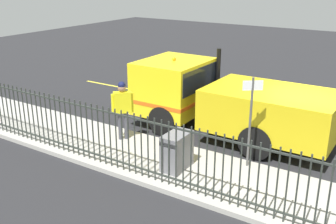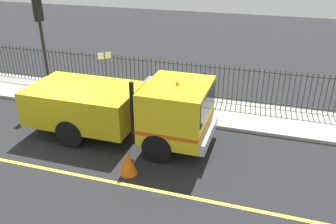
{
  "view_description": "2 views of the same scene",
  "coord_description": "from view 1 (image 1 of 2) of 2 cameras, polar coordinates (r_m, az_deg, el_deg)",
  "views": [
    {
      "loc": [
        11.17,
        2.55,
        4.88
      ],
      "look_at": [
        1.25,
        -3.87,
        0.71
      ],
      "focal_mm": 42.61,
      "sensor_mm": 36.0,
      "label": 1
    },
    {
      "loc": [
        -9.35,
        -6.92,
        6.09
      ],
      "look_at": [
        0.78,
        -3.77,
        1.01
      ],
      "focal_mm": 37.53,
      "sensor_mm": 36.0,
      "label": 2
    }
  ],
  "objects": [
    {
      "name": "work_truck",
      "position": [
        12.48,
        6.98,
        2.22
      ],
      "size": [
        2.45,
        6.37,
        2.51
      ],
      "rotation": [
        0.0,
        0.0,
        3.14
      ],
      "color": "yellow",
      "rests_on": "ground"
    },
    {
      "name": "utility_cabinet",
      "position": [
        10.11,
        1.28,
        -5.61
      ],
      "size": [
        0.87,
        0.5,
        0.95
      ],
      "primitive_type": "cube",
      "color": "slate",
      "rests_on": "sidewalk_slab"
    },
    {
      "name": "street_sign",
      "position": [
        10.08,
        11.77,
        -0.02
      ],
      "size": [
        0.33,
        0.41,
        2.35
      ],
      "color": "#4C4C4C",
      "rests_on": "sidewalk_slab"
    },
    {
      "name": "worker_standing",
      "position": [
        11.73,
        -6.54,
        1.09
      ],
      "size": [
        0.52,
        0.5,
        1.78
      ],
      "rotation": [
        0.0,
        0.0,
        2.41
      ],
      "color": "yellow",
      "rests_on": "sidewalk_slab"
    },
    {
      "name": "traffic_cone",
      "position": [
        14.69,
        7.9,
        1.39
      ],
      "size": [
        0.52,
        0.52,
        0.75
      ],
      "primitive_type": "cone",
      "color": "orange",
      "rests_on": "ground"
    },
    {
      "name": "iron_fence",
      "position": [
        8.43,
        11.51,
        -8.92
      ],
      "size": [
        0.04,
        20.01,
        1.6
      ],
      "color": "#2D332D",
      "rests_on": "sidewalk_slab"
    },
    {
      "name": "lane_marking",
      "position": [
        14.34,
        20.65,
        -1.75
      ],
      "size": [
        0.12,
        21.15,
        0.01
      ],
      "primitive_type": "cube",
      "color": "yellow",
      "rests_on": "ground"
    },
    {
      "name": "ground_plane",
      "position": [
        12.45,
        18.45,
        -4.7
      ],
      "size": [
        51.69,
        51.69,
        0.0
      ],
      "primitive_type": "plane",
      "color": "#232326",
      "rests_on": "ground"
    },
    {
      "name": "sidewalk_slab",
      "position": [
        9.66,
        13.38,
        -11.06
      ],
      "size": [
        2.46,
        23.49,
        0.12
      ],
      "primitive_type": "cube",
      "color": "#A3A099",
      "rests_on": "ground"
    }
  ]
}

